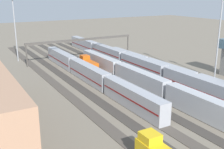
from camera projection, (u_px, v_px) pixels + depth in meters
ground_plane at (115, 76)px, 91.52m from camera, size 400.00×400.00×0.00m
track_bed_0 at (163, 68)px, 101.09m from camera, size 140.00×2.80×0.12m
track_bed_1 at (152, 70)px, 98.69m from camera, size 140.00×2.80×0.12m
track_bed_2 at (140, 72)px, 96.29m from camera, size 140.00×2.80×0.12m
track_bed_3 at (128, 74)px, 93.90m from camera, size 140.00×2.80×0.12m
track_bed_4 at (115, 76)px, 91.50m from camera, size 140.00×2.80×0.12m
track_bed_5 at (102, 78)px, 89.11m from camera, size 140.00×2.80×0.12m
track_bed_6 at (88, 81)px, 86.71m from camera, size 140.00×2.80×0.12m
track_bed_7 at (73, 83)px, 84.31m from camera, size 140.00×2.80×0.12m
track_bed_8 at (57, 86)px, 81.92m from camera, size 140.00×2.80×0.12m
train_on_track_6 at (89, 73)px, 85.34m from camera, size 71.40×3.06×5.00m
train_on_track_1 at (192, 78)px, 82.27m from camera, size 90.60×3.00×4.40m
train_on_track_4 at (140, 79)px, 79.30m from camera, size 71.40×3.00×5.00m
train_on_track_2 at (123, 58)px, 104.83m from camera, size 95.60×3.06×5.00m
train_on_track_5 at (88, 65)px, 97.03m from camera, size 10.00×3.00×5.00m
light_mast_0 at (221, 15)px, 79.65m from camera, size 2.80×0.70×32.39m
light_mast_1 at (14, 20)px, 107.25m from camera, size 2.80×0.70×25.42m
signal_gantry at (82, 41)px, 111.50m from camera, size 0.70×45.00×8.80m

